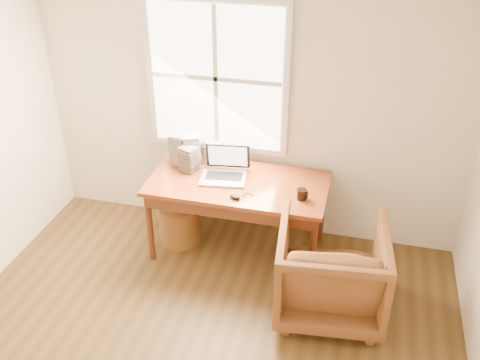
# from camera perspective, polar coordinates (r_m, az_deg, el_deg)

# --- Properties ---
(room_shell) EXTENTS (4.04, 4.54, 2.64)m
(room_shell) POSITION_cam_1_polar(r_m,az_deg,el_deg) (3.17, -8.00, -6.05)
(room_shell) COLOR #513A1C
(room_shell) RESTS_ON ground
(desk) EXTENTS (1.60, 0.80, 0.04)m
(desk) POSITION_cam_1_polar(r_m,az_deg,el_deg) (4.78, -0.22, -0.37)
(desk) COLOR brown
(desk) RESTS_ON room_shell
(armchair) EXTENTS (0.93, 0.96, 0.79)m
(armchair) POSITION_cam_1_polar(r_m,az_deg,el_deg) (4.39, 9.64, -9.46)
(armchair) COLOR brown
(armchair) RESTS_ON room_shell
(wicker_stool) EXTENTS (0.51, 0.51, 0.39)m
(wicker_stool) POSITION_cam_1_polar(r_m,az_deg,el_deg) (5.23, -6.48, -4.57)
(wicker_stool) COLOR brown
(wicker_stool) RESTS_ON room_shell
(laptop) EXTENTS (0.49, 0.51, 0.32)m
(laptop) POSITION_cam_1_polar(r_m,az_deg,el_deg) (4.72, -1.85, 1.71)
(laptop) COLOR silver
(laptop) RESTS_ON desk
(mouse) EXTENTS (0.11, 0.08, 0.03)m
(mouse) POSITION_cam_1_polar(r_m,az_deg,el_deg) (4.52, -0.54, -1.82)
(mouse) COLOR black
(mouse) RESTS_ON desk
(coffee_mug) EXTENTS (0.11, 0.11, 0.09)m
(coffee_mug) POSITION_cam_1_polar(r_m,az_deg,el_deg) (4.53, 6.60, -1.52)
(coffee_mug) COLOR black
(coffee_mug) RESTS_ON desk
(cd_stack_a) EXTENTS (0.18, 0.17, 0.29)m
(cd_stack_a) POSITION_cam_1_polar(r_m,az_deg,el_deg) (5.02, -5.15, 3.26)
(cd_stack_a) COLOR silver
(cd_stack_a) RESTS_ON desk
(cd_stack_b) EXTENTS (0.19, 0.18, 0.23)m
(cd_stack_b) POSITION_cam_1_polar(r_m,az_deg,el_deg) (4.92, -5.51, 2.28)
(cd_stack_b) COLOR #252529
(cd_stack_b) RESTS_ON desk
(cd_stack_c) EXTENTS (0.14, 0.12, 0.30)m
(cd_stack_c) POSITION_cam_1_polar(r_m,az_deg,el_deg) (5.03, -6.68, 3.29)
(cd_stack_c) COLOR #A7A7B5
(cd_stack_c) RESTS_ON desk
(cd_stack_d) EXTENTS (0.17, 0.15, 0.19)m
(cd_stack_d) POSITION_cam_1_polar(r_m,az_deg,el_deg) (5.06, -2.77, 2.95)
(cd_stack_d) COLOR #B5B8C1
(cd_stack_d) RESTS_ON desk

